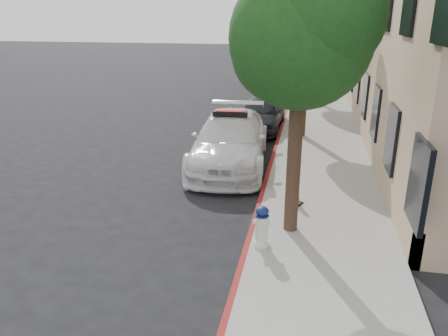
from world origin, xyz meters
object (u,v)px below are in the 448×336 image
(traffic_cone, at_px, (296,192))
(police_car, at_px, (230,140))
(parked_car_far, at_px, (277,74))
(fire_hydrant, at_px, (262,227))
(parked_car_mid, at_px, (262,113))

(traffic_cone, bearing_deg, police_car, 125.91)
(parked_car_far, distance_m, fire_hydrant, 22.06)
(parked_car_mid, bearing_deg, fire_hydrant, -81.79)
(traffic_cone, bearing_deg, parked_car_far, 95.92)
(parked_car_mid, xyz_separation_m, parked_car_far, (-0.30, 11.96, 0.05))
(fire_hydrant, height_order, traffic_cone, fire_hydrant)
(police_car, bearing_deg, parked_car_far, 84.98)
(parked_car_mid, relative_size, traffic_cone, 6.76)
(police_car, height_order, parked_car_mid, police_car)
(police_car, distance_m, parked_car_far, 16.68)
(parked_car_far, height_order, traffic_cone, parked_car_far)
(police_car, bearing_deg, traffic_cone, -58.47)
(parked_car_mid, distance_m, parked_car_far, 11.96)
(police_car, bearing_deg, fire_hydrant, -77.35)
(fire_hydrant, bearing_deg, parked_car_far, 90.34)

